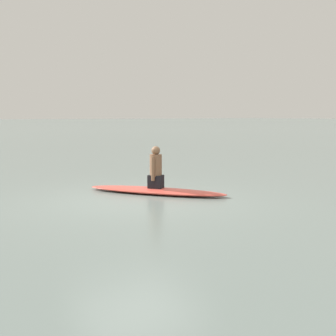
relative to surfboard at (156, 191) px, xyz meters
The scene contains 3 objects.
ground_plane 0.92m from the surfboard, 120.83° to the left, with size 400.00×400.00×0.00m, color slate.
surfboard is the anchor object (origin of this frame).
person_paddler 0.49m from the surfboard, 104.04° to the left, with size 0.40×0.38×0.94m.
Camera 1 is at (-8.11, 4.76, 1.75)m, focal length 49.31 mm.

